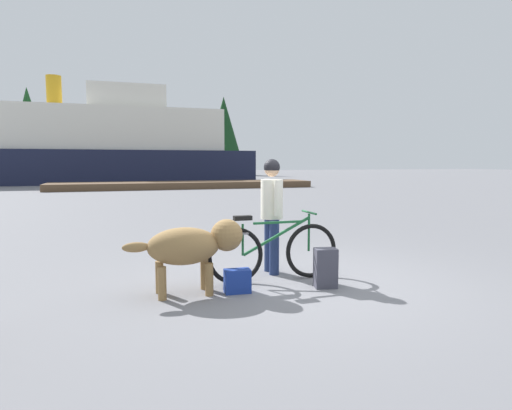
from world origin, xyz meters
TOP-DOWN VIEW (x-y plane):
  - ground_plane at (0.00, 0.00)m, footprint 160.00×160.00m
  - bicycle at (-0.33, 0.24)m, footprint 1.85×0.44m
  - person_cyclist at (-0.20, 0.66)m, footprint 0.32×0.53m
  - dog at (-1.47, 0.01)m, footprint 1.45×0.53m
  - backpack at (0.20, -0.26)m, footprint 0.31×0.25m
  - handbag_pannier at (-0.94, -0.13)m, footprint 0.33×0.20m
  - dock_pier at (1.83, 22.04)m, footprint 15.88×2.98m
  - ferry_boat at (-3.45, 31.59)m, footprint 23.86×7.75m
  - pine_tree_far_left at (-10.95, 48.02)m, footprint 3.48×3.48m
  - pine_tree_center at (-1.95, 49.48)m, footprint 3.36×3.36m
  - pine_tree_far_right at (11.11, 49.22)m, footprint 4.01×4.01m

SIDE VIEW (x-z plane):
  - ground_plane at x=0.00m, z-range 0.00..0.00m
  - handbag_pannier at x=-0.94m, z-range 0.00..0.29m
  - dock_pier at x=1.83m, z-range 0.00..0.40m
  - backpack at x=0.20m, z-range 0.00..0.51m
  - bicycle at x=-0.33m, z-range -0.06..0.87m
  - dog at x=-1.47m, z-range 0.15..1.05m
  - person_cyclist at x=-0.20m, z-range 0.16..1.81m
  - ferry_boat at x=-3.45m, z-range -1.26..6.85m
  - pine_tree_center at x=-1.95m, z-range 1.21..10.33m
  - pine_tree_far_right at x=11.11m, z-range 1.40..11.20m
  - pine_tree_far_left at x=-10.95m, z-range 1.53..11.21m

